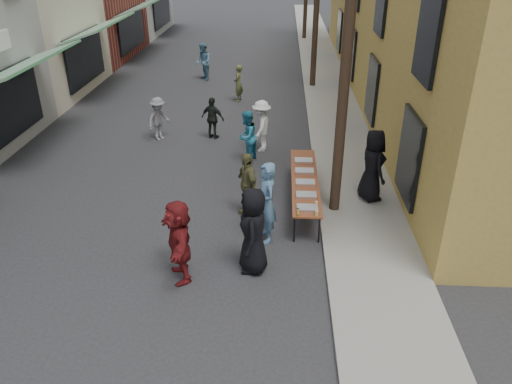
# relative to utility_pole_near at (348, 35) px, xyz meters

# --- Properties ---
(ground) EXTENTS (120.00, 120.00, 0.00)m
(ground) POSITION_rel_utility_pole_near_xyz_m (-4.30, -3.00, -4.50)
(ground) COLOR #28282B
(ground) RESTS_ON ground
(sidewalk) EXTENTS (2.20, 60.00, 0.10)m
(sidewalk) POSITION_rel_utility_pole_near_xyz_m (0.70, 12.00, -4.45)
(sidewalk) COLOR gray
(sidewalk) RESTS_ON ground
(utility_pole_near) EXTENTS (0.26, 0.26, 9.00)m
(utility_pole_near) POSITION_rel_utility_pole_near_xyz_m (0.00, 0.00, 0.00)
(utility_pole_near) COLOR #2D2116
(utility_pole_near) RESTS_ON ground
(serving_table) EXTENTS (0.70, 4.00, 0.75)m
(serving_table) POSITION_rel_utility_pole_near_xyz_m (-0.78, 0.37, -3.79)
(serving_table) COLOR brown
(serving_table) RESTS_ON ground
(catering_tray_sausage) EXTENTS (0.50, 0.33, 0.08)m
(catering_tray_sausage) POSITION_rel_utility_pole_near_xyz_m (-0.78, -1.28, -3.71)
(catering_tray_sausage) COLOR maroon
(catering_tray_sausage) RESTS_ON serving_table
(catering_tray_foil_b) EXTENTS (0.50, 0.33, 0.08)m
(catering_tray_foil_b) POSITION_rel_utility_pole_near_xyz_m (-0.78, -0.63, -3.71)
(catering_tray_foil_b) COLOR #B2B2B7
(catering_tray_foil_b) RESTS_ON serving_table
(catering_tray_buns) EXTENTS (0.50, 0.33, 0.08)m
(catering_tray_buns) POSITION_rel_utility_pole_near_xyz_m (-0.78, 0.07, -3.71)
(catering_tray_buns) COLOR tan
(catering_tray_buns) RESTS_ON serving_table
(catering_tray_foil_d) EXTENTS (0.50, 0.33, 0.08)m
(catering_tray_foil_d) POSITION_rel_utility_pole_near_xyz_m (-0.78, 0.77, -3.71)
(catering_tray_foil_d) COLOR #B2B2B7
(catering_tray_foil_d) RESTS_ON serving_table
(catering_tray_buns_end) EXTENTS (0.50, 0.33, 0.08)m
(catering_tray_buns_end) POSITION_rel_utility_pole_near_xyz_m (-0.78, 1.47, -3.71)
(catering_tray_buns_end) COLOR tan
(catering_tray_buns_end) RESTS_ON serving_table
(condiment_jar_a) EXTENTS (0.07, 0.07, 0.08)m
(condiment_jar_a) POSITION_rel_utility_pole_near_xyz_m (-1.00, -1.58, -3.71)
(condiment_jar_a) COLOR #A57F26
(condiment_jar_a) RESTS_ON serving_table
(condiment_jar_b) EXTENTS (0.07, 0.07, 0.08)m
(condiment_jar_b) POSITION_rel_utility_pole_near_xyz_m (-1.00, -1.48, -3.71)
(condiment_jar_b) COLOR #A57F26
(condiment_jar_b) RESTS_ON serving_table
(condiment_jar_c) EXTENTS (0.07, 0.07, 0.08)m
(condiment_jar_c) POSITION_rel_utility_pole_near_xyz_m (-1.00, -1.38, -3.71)
(condiment_jar_c) COLOR #A57F26
(condiment_jar_c) RESTS_ON serving_table
(cup_stack) EXTENTS (0.08, 0.08, 0.12)m
(cup_stack) POSITION_rel_utility_pole_near_xyz_m (-0.58, -1.53, -3.69)
(cup_stack) COLOR tan
(cup_stack) RESTS_ON serving_table
(guest_front_a) EXTENTS (0.62, 0.95, 1.94)m
(guest_front_a) POSITION_rel_utility_pole_near_xyz_m (-1.97, -2.63, -3.53)
(guest_front_a) COLOR black
(guest_front_a) RESTS_ON ground
(guest_front_b) EXTENTS (0.69, 0.84, 1.98)m
(guest_front_b) POSITION_rel_utility_pole_near_xyz_m (-1.74, -1.43, -3.51)
(guest_front_b) COLOR #50759B
(guest_front_b) RESTS_ON ground
(guest_front_c) EXTENTS (0.91, 1.00, 1.67)m
(guest_front_c) POSITION_rel_utility_pole_near_xyz_m (-2.52, 3.16, -3.67)
(guest_front_c) COLOR teal
(guest_front_c) RESTS_ON ground
(guest_front_d) EXTENTS (0.86, 1.22, 1.72)m
(guest_front_d) POSITION_rel_utility_pole_near_xyz_m (-2.09, 4.07, -3.64)
(guest_front_d) COLOR white
(guest_front_d) RESTS_ON ground
(guest_front_e) EXTENTS (0.85, 1.09, 1.72)m
(guest_front_e) POSITION_rel_utility_pole_near_xyz_m (-2.26, -0.25, -3.64)
(guest_front_e) COLOR brown
(guest_front_e) RESTS_ON ground
(guest_queue_back) EXTENTS (1.06, 1.77, 1.82)m
(guest_queue_back) POSITION_rel_utility_pole_near_xyz_m (-3.48, -3.00, -3.59)
(guest_queue_back) COLOR maroon
(guest_queue_back) RESTS_ON ground
(server) EXTENTS (0.88, 1.10, 1.96)m
(server) POSITION_rel_utility_pole_near_xyz_m (1.00, 0.61, -3.42)
(server) COLOR black
(server) RESTS_ON sidewalk
(passerby_left) EXTENTS (0.99, 1.14, 1.52)m
(passerby_left) POSITION_rel_utility_pole_near_xyz_m (-5.72, 4.89, -3.74)
(passerby_left) COLOR slate
(passerby_left) RESTS_ON ground
(passerby_mid) EXTENTS (0.95, 0.66, 1.49)m
(passerby_mid) POSITION_rel_utility_pole_near_xyz_m (-3.84, 5.10, -3.75)
(passerby_mid) COLOR black
(passerby_mid) RESTS_ON ground
(passerby_right) EXTENTS (0.46, 0.63, 1.57)m
(passerby_right) POSITION_rel_utility_pole_near_xyz_m (-3.32, 9.60, -3.72)
(passerby_right) COLOR brown
(passerby_right) RESTS_ON ground
(passerby_far) EXTENTS (1.01, 1.09, 1.81)m
(passerby_far) POSITION_rel_utility_pole_near_xyz_m (-5.34, 12.99, -3.59)
(passerby_far) COLOR #5688A6
(passerby_far) RESTS_ON ground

